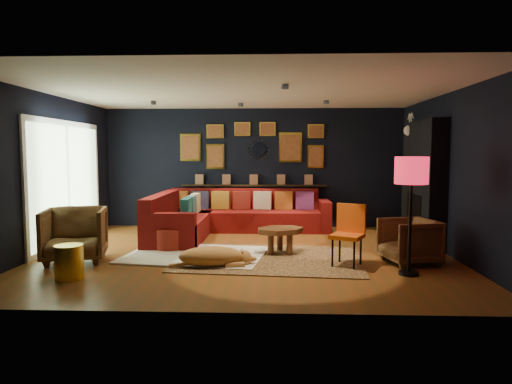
{
  "coord_description": "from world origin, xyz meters",
  "views": [
    {
      "loc": [
        0.46,
        -7.3,
        1.65
      ],
      "look_at": [
        0.15,
        0.3,
        0.98
      ],
      "focal_mm": 32.0,
      "sensor_mm": 36.0,
      "label": 1
    }
  ],
  "objects_px": {
    "orange_chair": "(349,230)",
    "gold_stool": "(69,262)",
    "pouf": "(170,238)",
    "floor_lamp": "(411,176)",
    "armchair_right": "(409,239)",
    "coffee_table": "(280,233)",
    "dog": "(211,252)",
    "armchair_left": "(75,232)",
    "sectional": "(221,218)"
  },
  "relations": [
    {
      "from": "orange_chair",
      "to": "gold_stool",
      "type": "bearing_deg",
      "value": -139.91
    },
    {
      "from": "pouf",
      "to": "floor_lamp",
      "type": "height_order",
      "value": "floor_lamp"
    },
    {
      "from": "gold_stool",
      "to": "orange_chair",
      "type": "bearing_deg",
      "value": 13.26
    },
    {
      "from": "armchair_right",
      "to": "gold_stool",
      "type": "relative_size",
      "value": 1.63
    },
    {
      "from": "coffee_table",
      "to": "orange_chair",
      "type": "bearing_deg",
      "value": -35.88
    },
    {
      "from": "gold_stool",
      "to": "dog",
      "type": "xyz_separation_m",
      "value": [
        1.75,
        0.69,
        -0.01
      ]
    },
    {
      "from": "dog",
      "to": "gold_stool",
      "type": "bearing_deg",
      "value": -167.05
    },
    {
      "from": "coffee_table",
      "to": "armchair_right",
      "type": "relative_size",
      "value": 1.32
    },
    {
      "from": "coffee_table",
      "to": "pouf",
      "type": "bearing_deg",
      "value": 172.93
    },
    {
      "from": "pouf",
      "to": "armchair_left",
      "type": "distance_m",
      "value": 1.53
    },
    {
      "from": "pouf",
      "to": "orange_chair",
      "type": "distance_m",
      "value": 3.01
    },
    {
      "from": "pouf",
      "to": "gold_stool",
      "type": "height_order",
      "value": "gold_stool"
    },
    {
      "from": "pouf",
      "to": "orange_chair",
      "type": "height_order",
      "value": "orange_chair"
    },
    {
      "from": "armchair_right",
      "to": "dog",
      "type": "height_order",
      "value": "armchair_right"
    },
    {
      "from": "orange_chair",
      "to": "floor_lamp",
      "type": "relative_size",
      "value": 0.56
    },
    {
      "from": "gold_stool",
      "to": "orange_chair",
      "type": "distance_m",
      "value": 3.85
    },
    {
      "from": "pouf",
      "to": "gold_stool",
      "type": "distance_m",
      "value": 2.03
    },
    {
      "from": "coffee_table",
      "to": "armchair_left",
      "type": "relative_size",
      "value": 1.08
    },
    {
      "from": "armchair_left",
      "to": "orange_chair",
      "type": "height_order",
      "value": "same"
    },
    {
      "from": "orange_chair",
      "to": "floor_lamp",
      "type": "distance_m",
      "value": 1.19
    },
    {
      "from": "armchair_right",
      "to": "floor_lamp",
      "type": "relative_size",
      "value": 0.46
    },
    {
      "from": "sectional",
      "to": "armchair_left",
      "type": "xyz_separation_m",
      "value": [
        -1.94,
        -2.44,
        0.13
      ]
    },
    {
      "from": "orange_chair",
      "to": "floor_lamp",
      "type": "xyz_separation_m",
      "value": [
        0.73,
        -0.48,
        0.81
      ]
    },
    {
      "from": "armchair_left",
      "to": "gold_stool",
      "type": "distance_m",
      "value": 1.05
    },
    {
      "from": "sectional",
      "to": "pouf",
      "type": "relative_size",
      "value": 6.67
    },
    {
      "from": "sectional",
      "to": "armchair_right",
      "type": "distance_m",
      "value": 3.87
    },
    {
      "from": "armchair_right",
      "to": "orange_chair",
      "type": "relative_size",
      "value": 0.82
    },
    {
      "from": "coffee_table",
      "to": "pouf",
      "type": "distance_m",
      "value": 1.87
    },
    {
      "from": "coffee_table",
      "to": "dog",
      "type": "bearing_deg",
      "value": -137.94
    },
    {
      "from": "gold_stool",
      "to": "dog",
      "type": "distance_m",
      "value": 1.89
    },
    {
      "from": "dog",
      "to": "armchair_right",
      "type": "bearing_deg",
      "value": -1.85
    },
    {
      "from": "gold_stool",
      "to": "armchair_right",
      "type": "bearing_deg",
      "value": 12.6
    },
    {
      "from": "gold_stool",
      "to": "floor_lamp",
      "type": "height_order",
      "value": "floor_lamp"
    },
    {
      "from": "sectional",
      "to": "dog",
      "type": "height_order",
      "value": "sectional"
    },
    {
      "from": "coffee_table",
      "to": "floor_lamp",
      "type": "xyz_separation_m",
      "value": [
        1.72,
        -1.19,
        0.99
      ]
    },
    {
      "from": "coffee_table",
      "to": "floor_lamp",
      "type": "bearing_deg",
      "value": -34.79
    },
    {
      "from": "pouf",
      "to": "floor_lamp",
      "type": "xyz_separation_m",
      "value": [
        3.57,
        -1.42,
        1.14
      ]
    },
    {
      "from": "sectional",
      "to": "coffee_table",
      "type": "relative_size",
      "value": 3.53
    },
    {
      "from": "armchair_left",
      "to": "gold_stool",
      "type": "relative_size",
      "value": 1.99
    },
    {
      "from": "sectional",
      "to": "armchair_right",
      "type": "xyz_separation_m",
      "value": [
        3.06,
        -2.37,
        0.04
      ]
    },
    {
      "from": "coffee_table",
      "to": "orange_chair",
      "type": "relative_size",
      "value": 1.08
    },
    {
      "from": "pouf",
      "to": "armchair_right",
      "type": "xyz_separation_m",
      "value": [
        3.75,
        -0.78,
        0.17
      ]
    },
    {
      "from": "orange_chair",
      "to": "coffee_table",
      "type": "bearing_deg",
      "value": 170.95
    },
    {
      "from": "floor_lamp",
      "to": "dog",
      "type": "bearing_deg",
      "value": 173.79
    },
    {
      "from": "sectional",
      "to": "coffee_table",
      "type": "height_order",
      "value": "sectional"
    },
    {
      "from": "orange_chair",
      "to": "sectional",
      "type": "bearing_deg",
      "value": 157.19
    },
    {
      "from": "coffee_table",
      "to": "gold_stool",
      "type": "distance_m",
      "value": 3.18
    },
    {
      "from": "armchair_right",
      "to": "orange_chair",
      "type": "bearing_deg",
      "value": -93.89
    },
    {
      "from": "armchair_left",
      "to": "sectional",
      "type": "bearing_deg",
      "value": 37.09
    },
    {
      "from": "coffee_table",
      "to": "gold_stool",
      "type": "xyz_separation_m",
      "value": [
        -2.75,
        -1.59,
        -0.12
      ]
    }
  ]
}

